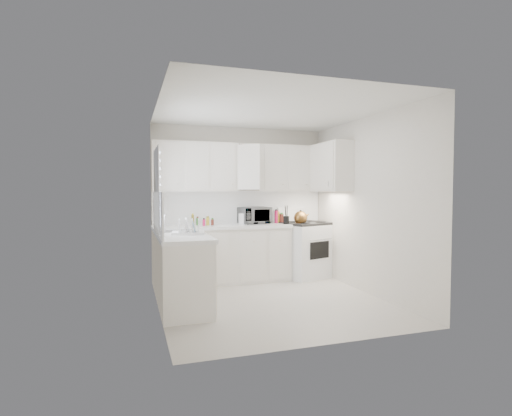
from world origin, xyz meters
name	(u,v)px	position (x,y,z in m)	size (l,w,h in m)	color
floor	(272,301)	(0.00, 0.00, 0.00)	(3.20, 3.20, 0.00)	beige
ceiling	(272,110)	(0.00, 0.00, 2.60)	(3.20, 3.20, 0.00)	white
wall_back	(240,203)	(0.00, 1.60, 1.30)	(3.00, 3.00, 0.00)	silver
wall_front	(329,213)	(0.00, -1.60, 1.30)	(3.00, 3.00, 0.00)	silver
wall_left	(158,208)	(-1.50, 0.00, 1.30)	(3.20, 3.20, 0.00)	silver
wall_right	(368,205)	(1.50, 0.00, 1.30)	(3.20, 3.20, 0.00)	silver
window_blinds	(158,188)	(-1.48, 0.35, 1.55)	(0.06, 0.96, 1.06)	white
lower_cabinets_back	(222,255)	(-0.39, 1.30, 0.45)	(2.22, 0.60, 0.90)	silver
lower_cabinets_left	(181,271)	(-1.20, 0.20, 0.45)	(0.60, 1.60, 0.90)	silver
countertop_back	(222,227)	(-0.39, 1.29, 0.93)	(2.24, 0.64, 0.05)	white
countertop_left	(182,236)	(-1.19, 0.20, 0.93)	(0.64, 1.62, 0.05)	white
backsplash_back	(240,207)	(0.00, 1.59, 1.23)	(2.98, 0.02, 0.55)	white
backsplash_left	(158,213)	(-1.49, 0.20, 1.23)	(0.02, 1.60, 0.55)	white
upper_cabinets_back	(243,191)	(0.00, 1.44, 1.50)	(3.00, 0.33, 0.80)	silver
upper_cabinets_right	(331,192)	(1.33, 0.82, 1.50)	(0.33, 0.90, 0.80)	silver
sink	(178,222)	(-1.19, 0.55, 1.07)	(0.42, 0.38, 0.30)	gray
stove	(306,242)	(1.10, 1.25, 0.62)	(0.80, 0.66, 1.23)	white
tea_kettle	(301,217)	(0.92, 1.09, 1.07)	(0.28, 0.24, 0.26)	olive
frying_pan	(311,221)	(1.28, 1.41, 0.96)	(0.23, 0.39, 0.04)	black
microwave	(255,214)	(0.20, 1.40, 1.12)	(0.51, 0.28, 0.34)	gray
rice_cooker	(245,218)	(0.02, 1.36, 1.06)	(0.21, 0.21, 0.21)	white
paper_towel	(242,216)	(0.01, 1.52, 1.08)	(0.12, 0.12, 0.27)	white
utensil_crock	(286,214)	(0.68, 1.15, 1.11)	(0.11, 0.11, 0.33)	black
dish_rack	(188,225)	(-1.11, 0.12, 1.06)	(0.41, 0.31, 0.23)	white
spice_left_0	(193,221)	(-0.85, 1.42, 1.02)	(0.06, 0.06, 0.13)	olive
spice_left_1	(199,221)	(-0.78, 1.33, 1.02)	(0.06, 0.06, 0.13)	#2D7025
spice_left_2	(202,221)	(-0.70, 1.42, 1.02)	(0.06, 0.06, 0.13)	#D51C56
spice_left_3	(208,221)	(-0.62, 1.33, 1.02)	(0.06, 0.06, 0.13)	yellow
spice_left_4	(211,221)	(-0.55, 1.42, 1.02)	(0.06, 0.06, 0.13)	#5D241A
sauce_right_0	(274,217)	(0.58, 1.46, 1.05)	(0.06, 0.06, 0.19)	#D51C56
sauce_right_1	(278,218)	(0.64, 1.40, 1.05)	(0.06, 0.06, 0.19)	yellow
sauce_right_2	(280,217)	(0.69, 1.46, 1.05)	(0.06, 0.06, 0.19)	#5D241A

